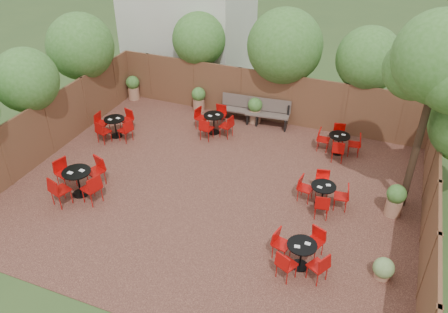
% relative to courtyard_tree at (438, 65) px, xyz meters
% --- Properties ---
extents(ground, '(80.00, 80.00, 0.00)m').
position_rel_courtyard_tree_xyz_m(ground, '(-5.39, -1.44, -4.34)').
color(ground, '#354F23').
rests_on(ground, ground).
extents(courtyard_paving, '(12.00, 10.00, 0.02)m').
position_rel_courtyard_tree_xyz_m(courtyard_paving, '(-5.39, -1.44, -4.33)').
color(courtyard_paving, '#351D16').
rests_on(courtyard_paving, ground).
extents(fence_back, '(12.00, 0.08, 2.00)m').
position_rel_courtyard_tree_xyz_m(fence_back, '(-5.39, 3.56, -3.34)').
color(fence_back, brown).
rests_on(fence_back, ground).
extents(fence_left, '(0.08, 10.00, 2.00)m').
position_rel_courtyard_tree_xyz_m(fence_left, '(-11.39, -1.44, -3.34)').
color(fence_left, brown).
rests_on(fence_left, ground).
extents(fence_right, '(0.08, 10.00, 2.00)m').
position_rel_courtyard_tree_xyz_m(fence_right, '(0.61, -1.44, -3.34)').
color(fence_right, brown).
rests_on(fence_right, ground).
extents(overhang_foliage, '(15.52, 10.60, 2.78)m').
position_rel_courtyard_tree_xyz_m(overhang_foliage, '(-6.99, 1.76, -1.63)').
color(overhang_foliage, '#346621').
rests_on(overhang_foliage, ground).
extents(courtyard_tree, '(2.57, 2.47, 5.69)m').
position_rel_courtyard_tree_xyz_m(courtyard_tree, '(0.00, 0.00, 0.00)').
color(courtyard_tree, black).
rests_on(courtyard_tree, courtyard_paving).
extents(park_bench_left, '(1.62, 0.61, 0.98)m').
position_rel_courtyard_tree_xyz_m(park_bench_left, '(-6.19, 3.19, -3.82)').
color(park_bench_left, brown).
rests_on(park_bench_left, courtyard_paving).
extents(park_bench_right, '(1.68, 0.70, 1.01)m').
position_rel_courtyard_tree_xyz_m(park_bench_right, '(-5.11, 3.19, -3.80)').
color(park_bench_right, brown).
rests_on(park_bench_right, courtyard_paving).
extents(bistro_tables, '(9.32, 7.13, 0.96)m').
position_rel_courtyard_tree_xyz_m(bistro_tables, '(-5.79, -0.77, -3.89)').
color(bistro_tables, black).
rests_on(bistro_tables, courtyard_paving).
extents(planters, '(11.37, 4.38, 1.02)m').
position_rel_courtyard_tree_xyz_m(planters, '(-6.36, 2.34, -3.78)').
color(planters, '#9D6B4E').
rests_on(planters, courtyard_paving).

